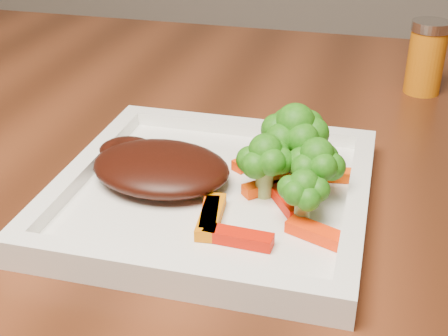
# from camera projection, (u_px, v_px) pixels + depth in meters

# --- Properties ---
(plate) EXTENTS (0.27, 0.27, 0.01)m
(plate) POSITION_uv_depth(u_px,v_px,m) (213.00, 197.00, 0.56)
(plate) COLOR white
(plate) RESTS_ON dining_table
(steak) EXTENTS (0.14, 0.11, 0.03)m
(steak) POSITION_uv_depth(u_px,v_px,m) (161.00, 168.00, 0.56)
(steak) COLOR #340D07
(steak) RESTS_ON plate
(broccoli_0) EXTENTS (0.07, 0.07, 0.07)m
(broccoli_0) POSITION_uv_depth(u_px,v_px,m) (294.00, 143.00, 0.56)
(broccoli_0) COLOR #286711
(broccoli_0) RESTS_ON plate
(broccoli_1) EXTENTS (0.06, 0.06, 0.06)m
(broccoli_1) POSITION_uv_depth(u_px,v_px,m) (316.00, 167.00, 0.53)
(broccoli_1) COLOR #366811
(broccoli_1) RESTS_ON plate
(broccoli_2) EXTENTS (0.05, 0.05, 0.06)m
(broccoli_2) POSITION_uv_depth(u_px,v_px,m) (303.00, 193.00, 0.50)
(broccoli_2) COLOR #1B7814
(broccoli_2) RESTS_ON plate
(broccoli_3) EXTENTS (0.06, 0.06, 0.06)m
(broccoli_3) POSITION_uv_depth(u_px,v_px,m) (265.00, 164.00, 0.54)
(broccoli_3) COLOR #2F5B0F
(broccoli_3) RESTS_ON plate
(carrot_0) EXTENTS (0.06, 0.02, 0.01)m
(carrot_0) POSITION_uv_depth(u_px,v_px,m) (238.00, 237.00, 0.48)
(carrot_0) COLOR red
(carrot_0) RESTS_ON plate
(carrot_1) EXTENTS (0.06, 0.04, 0.01)m
(carrot_1) POSITION_uv_depth(u_px,v_px,m) (321.00, 235.00, 0.49)
(carrot_1) COLOR #FF3004
(carrot_1) RESTS_ON plate
(carrot_2) EXTENTS (0.02, 0.05, 0.01)m
(carrot_2) POSITION_uv_depth(u_px,v_px,m) (210.00, 216.00, 0.51)
(carrot_2) COLOR #FF4304
(carrot_2) RESTS_ON plate
(carrot_3) EXTENTS (0.05, 0.02, 0.01)m
(carrot_3) POSITION_uv_depth(u_px,v_px,m) (329.00, 175.00, 0.57)
(carrot_3) COLOR #FF4B04
(carrot_3) RESTS_ON plate
(carrot_4) EXTENTS (0.04, 0.05, 0.01)m
(carrot_4) POSITION_uv_depth(u_px,v_px,m) (255.00, 159.00, 0.60)
(carrot_4) COLOR #FF3704
(carrot_4) RESTS_ON plate
(carrot_5) EXTENTS (0.04, 0.05, 0.01)m
(carrot_5) POSITION_uv_depth(u_px,v_px,m) (285.00, 200.00, 0.53)
(carrot_5) COLOR red
(carrot_5) RESTS_ON plate
(carrot_6) EXTENTS (0.04, 0.04, 0.01)m
(carrot_6) POSITION_uv_depth(u_px,v_px,m) (268.00, 186.00, 0.55)
(carrot_6) COLOR #F94204
(carrot_6) RESTS_ON plate
(spice_shaker) EXTENTS (0.06, 0.06, 0.09)m
(spice_shaker) POSITION_uv_depth(u_px,v_px,m) (426.00, 58.00, 0.78)
(spice_shaker) COLOR #CB690B
(spice_shaker) RESTS_ON dining_table
(carrot_7) EXTENTS (0.02, 0.06, 0.01)m
(carrot_7) POSITION_uv_depth(u_px,v_px,m) (211.00, 217.00, 0.51)
(carrot_7) COLOR orange
(carrot_7) RESTS_ON plate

